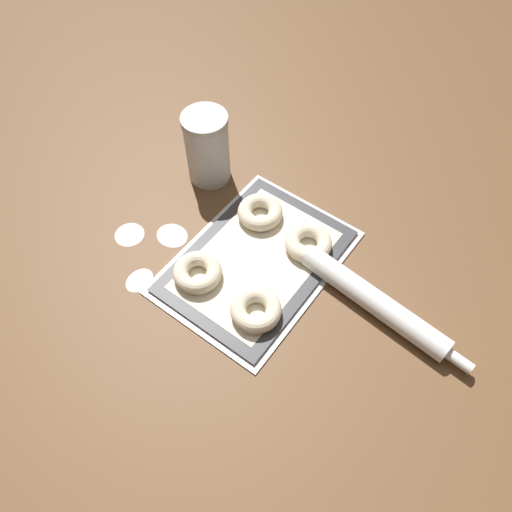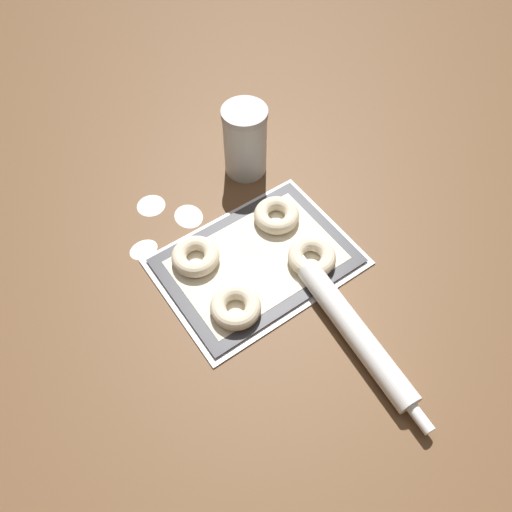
{
  "view_description": "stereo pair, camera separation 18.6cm",
  "coord_description": "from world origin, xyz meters",
  "px_view_note": "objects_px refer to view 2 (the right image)",
  "views": [
    {
      "loc": [
        -0.48,
        -0.34,
        0.88
      ],
      "look_at": [
        -0.0,
        0.01,
        0.03
      ],
      "focal_mm": 35.0,
      "sensor_mm": 36.0,
      "label": 1
    },
    {
      "loc": [
        -0.34,
        -0.47,
        0.88
      ],
      "look_at": [
        -0.0,
        0.01,
        0.03
      ],
      "focal_mm": 35.0,
      "sensor_mm": 36.0,
      "label": 2
    }
  ],
  "objects_px": {
    "bagel_front_left": "(236,307)",
    "bagel_front_right": "(312,257)",
    "baking_tray": "(256,262)",
    "flour_canister": "(245,141)",
    "bagel_back_left": "(196,256)",
    "rolling_pin": "(355,332)",
    "bagel_back_right": "(277,215)"
  },
  "relations": [
    {
      "from": "bagel_back_left",
      "to": "rolling_pin",
      "type": "bearing_deg",
      "value": -63.86
    },
    {
      "from": "flour_canister",
      "to": "baking_tray",
      "type": "bearing_deg",
      "value": -120.09
    },
    {
      "from": "bagel_back_right",
      "to": "flour_canister",
      "type": "bearing_deg",
      "value": 77.36
    },
    {
      "from": "flour_canister",
      "to": "bagel_back_right",
      "type": "bearing_deg",
      "value": -102.64
    },
    {
      "from": "flour_canister",
      "to": "bagel_front_left",
      "type": "bearing_deg",
      "value": -127.32
    },
    {
      "from": "bagel_front_right",
      "to": "rolling_pin",
      "type": "relative_size",
      "value": 0.24
    },
    {
      "from": "bagel_back_right",
      "to": "flour_canister",
      "type": "relative_size",
      "value": 0.57
    },
    {
      "from": "bagel_front_left",
      "to": "bagel_back_right",
      "type": "height_order",
      "value": "same"
    },
    {
      "from": "baking_tray",
      "to": "flour_canister",
      "type": "relative_size",
      "value": 2.31
    },
    {
      "from": "bagel_back_left",
      "to": "flour_canister",
      "type": "relative_size",
      "value": 0.57
    },
    {
      "from": "baking_tray",
      "to": "bagel_front_left",
      "type": "distance_m",
      "value": 0.13
    },
    {
      "from": "rolling_pin",
      "to": "bagel_back_right",
      "type": "bearing_deg",
      "value": 81.56
    },
    {
      "from": "bagel_back_left",
      "to": "rolling_pin",
      "type": "height_order",
      "value": "rolling_pin"
    },
    {
      "from": "bagel_back_left",
      "to": "flour_canister",
      "type": "distance_m",
      "value": 0.3
    },
    {
      "from": "baking_tray",
      "to": "bagel_back_right",
      "type": "xyz_separation_m",
      "value": [
        0.1,
        0.06,
        0.02
      ]
    },
    {
      "from": "baking_tray",
      "to": "bagel_front_left",
      "type": "relative_size",
      "value": 4.05
    },
    {
      "from": "baking_tray",
      "to": "bagel_front_right",
      "type": "distance_m",
      "value": 0.12
    },
    {
      "from": "flour_canister",
      "to": "rolling_pin",
      "type": "relative_size",
      "value": 0.41
    },
    {
      "from": "baking_tray",
      "to": "rolling_pin",
      "type": "distance_m",
      "value": 0.26
    },
    {
      "from": "bagel_front_right",
      "to": "bagel_back_left",
      "type": "height_order",
      "value": "same"
    },
    {
      "from": "bagel_back_right",
      "to": "flour_canister",
      "type": "xyz_separation_m",
      "value": [
        0.04,
        0.18,
        0.06
      ]
    },
    {
      "from": "bagel_front_right",
      "to": "rolling_pin",
      "type": "xyz_separation_m",
      "value": [
        -0.04,
        -0.18,
        -0.0
      ]
    },
    {
      "from": "bagel_front_right",
      "to": "bagel_back_right",
      "type": "bearing_deg",
      "value": 87.09
    },
    {
      "from": "bagel_front_left",
      "to": "bagel_back_left",
      "type": "height_order",
      "value": "same"
    },
    {
      "from": "baking_tray",
      "to": "bagel_front_right",
      "type": "relative_size",
      "value": 4.05
    },
    {
      "from": "baking_tray",
      "to": "bagel_front_left",
      "type": "height_order",
      "value": "bagel_front_left"
    },
    {
      "from": "rolling_pin",
      "to": "flour_canister",
      "type": "bearing_deg",
      "value": 80.01
    },
    {
      "from": "bagel_front_right",
      "to": "bagel_back_right",
      "type": "distance_m",
      "value": 0.13
    },
    {
      "from": "baking_tray",
      "to": "rolling_pin",
      "type": "relative_size",
      "value": 0.95
    },
    {
      "from": "rolling_pin",
      "to": "bagel_front_right",
      "type": "bearing_deg",
      "value": 77.58
    },
    {
      "from": "flour_canister",
      "to": "rolling_pin",
      "type": "distance_m",
      "value": 0.5
    },
    {
      "from": "bagel_front_left",
      "to": "bagel_front_right",
      "type": "height_order",
      "value": "same"
    }
  ]
}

